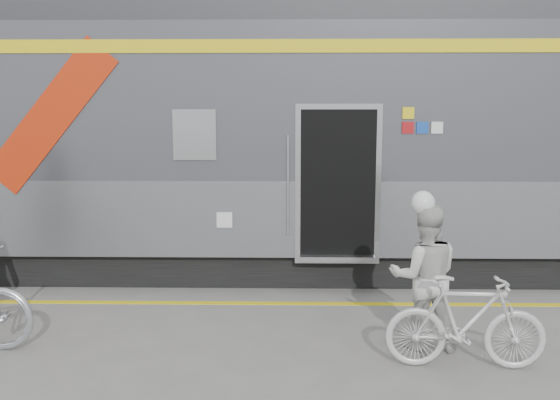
{
  "coord_description": "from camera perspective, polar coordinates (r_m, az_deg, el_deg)",
  "views": [
    {
      "loc": [
        0.57,
        -5.55,
        2.57
      ],
      "look_at": [
        0.44,
        1.6,
        1.5
      ],
      "focal_mm": 38.0,
      "sensor_mm": 36.0,
      "label": 1
    }
  ],
  "objects": [
    {
      "name": "ground",
      "position": [
        6.14,
        -4.6,
        -16.26
      ],
      "size": [
        90.0,
        90.0,
        0.0
      ],
      "primitive_type": "plane",
      "color": "slate",
      "rests_on": "ground"
    },
    {
      "name": "train",
      "position": [
        9.88,
        -7.91,
        5.44
      ],
      "size": [
        24.0,
        3.17,
        4.1
      ],
      "color": "black",
      "rests_on": "ground"
    },
    {
      "name": "safety_strip",
      "position": [
        8.14,
        -3.11,
        -9.89
      ],
      "size": [
        24.0,
        0.12,
        0.01
      ],
      "primitive_type": "cube",
      "color": "yellow",
      "rests_on": "ground"
    },
    {
      "name": "woman",
      "position": [
        6.67,
        13.74,
        -7.18
      ],
      "size": [
        0.81,
        0.65,
        1.59
      ],
      "primitive_type": "imported",
      "rotation": [
        0.0,
        0.0,
        3.08
      ],
      "color": "silver",
      "rests_on": "ground"
    },
    {
      "name": "bicycle_right",
      "position": [
        6.33,
        17.44,
        -11.16
      ],
      "size": [
        1.62,
        0.55,
        0.96
      ],
      "primitive_type": "imported",
      "rotation": [
        0.0,
        0.0,
        1.51
      ],
      "color": "silver",
      "rests_on": "ground"
    },
    {
      "name": "helmet_woman",
      "position": [
        6.49,
        14.02,
        0.67
      ],
      "size": [
        0.25,
        0.25,
        0.25
      ],
      "primitive_type": "sphere",
      "color": "white",
      "rests_on": "woman"
    }
  ]
}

